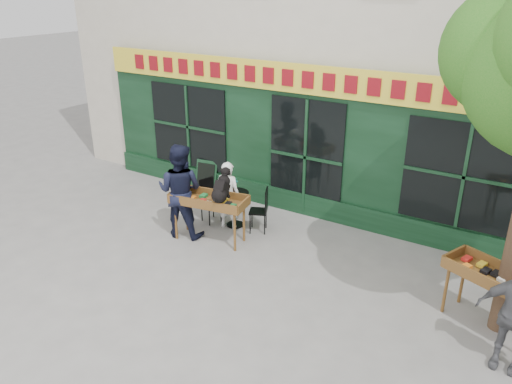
# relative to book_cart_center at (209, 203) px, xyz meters

# --- Properties ---
(ground) EXTENTS (80.00, 80.00, 0.00)m
(ground) POSITION_rel_book_cart_center_xyz_m (1.05, -0.24, -0.82)
(ground) COLOR slate
(ground) RESTS_ON ground
(book_cart_center) EXTENTS (1.58, 0.86, 0.99)m
(book_cart_center) POSITION_rel_book_cart_center_xyz_m (0.00, 0.00, 0.00)
(book_cart_center) COLOR brown
(book_cart_center) RESTS_ON ground
(dog) EXTENTS (0.43, 0.65, 0.60)m
(dog) POSITION_rel_book_cart_center_xyz_m (0.35, -0.05, 0.47)
(dog) COLOR black
(dog) RESTS_ON book_cart_center
(woman) EXTENTS (0.59, 0.44, 1.47)m
(woman) POSITION_rel_book_cart_center_xyz_m (0.00, 0.65, -0.09)
(woman) COLOR white
(woman) RESTS_ON ground
(book_cart_right) EXTENTS (1.62, 1.15, 0.99)m
(book_cart_right) POSITION_rel_book_cart_center_xyz_m (5.23, -0.02, 0.00)
(book_cart_right) COLOR brown
(book_cart_right) RESTS_ON ground
(bistro_table) EXTENTS (0.60, 0.60, 0.76)m
(bistro_table) POSITION_rel_book_cart_center_xyz_m (0.07, 0.79, -0.28)
(bistro_table) COLOR black
(bistro_table) RESTS_ON ground
(bistro_chair_left) EXTENTS (0.47, 0.46, 0.95)m
(bistro_chair_left) POSITION_rel_book_cart_center_xyz_m (-0.56, 0.72, -0.26)
(bistro_chair_left) COLOR black
(bistro_chair_left) RESTS_ON ground
(bistro_chair_right) EXTENTS (0.48, 0.48, 0.95)m
(bistro_chair_right) POSITION_rel_book_cart_center_xyz_m (0.70, 0.88, -0.26)
(bistro_chair_right) COLOR black
(bistro_chair_right) RESTS_ON ground
(potted_plant) EXTENTS (0.18, 0.13, 0.32)m
(potted_plant) POSITION_rel_book_cart_center_xyz_m (0.07, 0.79, 0.10)
(potted_plant) COLOR gray
(potted_plant) RESTS_ON bistro_table
(man_left) EXTENTS (1.10, 0.95, 1.94)m
(man_left) POSITION_rel_book_cart_center_xyz_m (-0.63, -0.11, 0.15)
(man_left) COLOR black
(man_left) RESTS_ON ground
(chalkboard) EXTENTS (0.58, 0.27, 0.79)m
(chalkboard) POSITION_rel_book_cart_center_xyz_m (-1.58, 1.95, -0.42)
(chalkboard) COLOR black
(chalkboard) RESTS_ON ground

